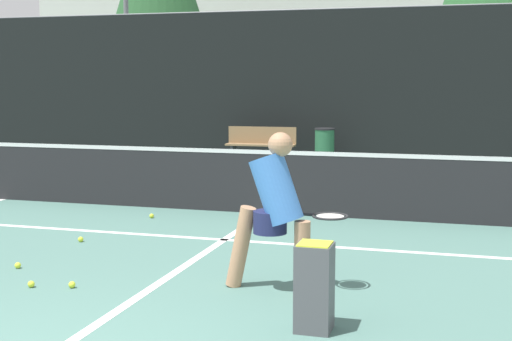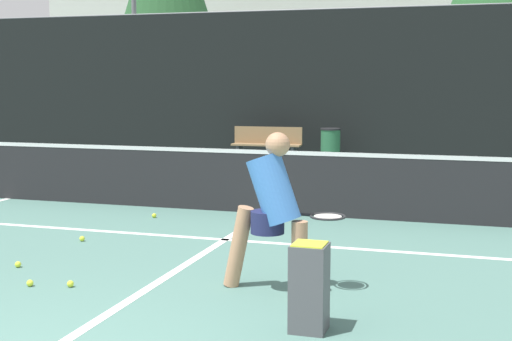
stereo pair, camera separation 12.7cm
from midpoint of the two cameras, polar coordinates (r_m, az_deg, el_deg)
court_service_line at (r=8.91m, az=-2.97°, el=-5.55°), size 8.25×0.10×0.01m
court_center_mark at (r=7.95m, az=-5.48°, el=-7.15°), size 0.10×5.79×0.01m
net at (r=10.55m, az=0.31°, el=-0.72°), size 11.09×0.09×1.07m
fence_back at (r=17.35m, az=6.80°, el=6.74°), size 24.00×0.06×3.68m
player_practicing at (r=6.63m, az=0.98°, el=-2.88°), size 1.18×0.56×1.51m
tennis_ball_scattered_2 at (r=8.01m, az=-18.96°, el=-7.19°), size 0.07×0.07×0.07m
tennis_ball_scattered_3 at (r=9.06m, az=-14.24°, el=-5.35°), size 0.07×0.07×0.07m
tennis_ball_scattered_4 at (r=7.13m, az=-15.01°, el=-8.81°), size 0.07×0.07×0.07m
tennis_ball_scattered_5 at (r=7.26m, az=-18.03°, el=-8.64°), size 0.07×0.07×0.07m
tennis_ball_scattered_6 at (r=10.39m, az=-8.70°, el=-3.61°), size 0.07×0.07×0.07m
ball_hopper at (r=5.70m, az=4.05°, el=-9.12°), size 0.28×0.28×0.71m
courtside_bench at (r=17.00m, az=0.20°, el=2.19°), size 1.68×0.45×0.86m
trash_bin at (r=16.79m, az=5.29°, el=1.95°), size 0.48×0.48×0.85m
parked_car at (r=20.83m, az=5.95°, el=3.41°), size 1.73×4.30×1.39m
building_far at (r=33.50m, az=11.49°, el=8.92°), size 36.00×2.40×6.05m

